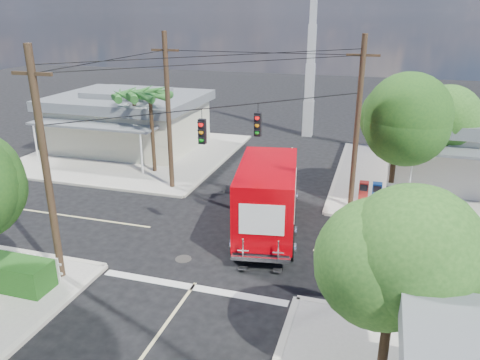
% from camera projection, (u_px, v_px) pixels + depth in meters
% --- Properties ---
extents(ground, '(120.00, 120.00, 0.00)m').
position_uv_depth(ground, '(228.00, 238.00, 21.83)').
color(ground, black).
rests_on(ground, ground).
extents(sidewalk_ne, '(14.12, 14.12, 0.14)m').
position_uv_depth(sidewalk_ne, '(452.00, 183.00, 28.62)').
color(sidewalk_ne, '#A6A196').
rests_on(sidewalk_ne, ground).
extents(sidewalk_nw, '(14.12, 14.12, 0.14)m').
position_uv_depth(sidewalk_nw, '(134.00, 153.00, 34.56)').
color(sidewalk_nw, '#A6A196').
rests_on(sidewalk_nw, ground).
extents(road_markings, '(32.00, 32.00, 0.01)m').
position_uv_depth(road_markings, '(217.00, 253.00, 20.51)').
color(road_markings, beige).
rests_on(road_markings, ground).
extents(building_nw, '(10.80, 10.20, 4.30)m').
position_uv_depth(building_nw, '(129.00, 119.00, 35.56)').
color(building_nw, beige).
rests_on(building_nw, sidewalk_nw).
extents(radio_tower, '(0.80, 0.80, 17.00)m').
position_uv_depth(radio_tower, '(311.00, 68.00, 37.75)').
color(radio_tower, silver).
rests_on(radio_tower, ground).
extents(tree_ne_front, '(4.21, 4.14, 6.66)m').
position_uv_depth(tree_ne_front, '(399.00, 118.00, 24.31)').
color(tree_ne_front, '#422D1C').
rests_on(tree_ne_front, sidewalk_ne).
extents(tree_ne_back, '(3.77, 3.66, 5.82)m').
position_uv_depth(tree_ne_back, '(447.00, 123.00, 25.78)').
color(tree_ne_back, '#422D1C').
rests_on(tree_ne_back, sidewalk_ne).
extents(tree_se, '(3.67, 3.54, 5.62)m').
position_uv_depth(tree_se, '(396.00, 257.00, 12.03)').
color(tree_se, '#422D1C').
rests_on(tree_se, sidewalk_se).
extents(palm_nw_front, '(3.01, 3.08, 5.59)m').
position_uv_depth(palm_nw_front, '(150.00, 96.00, 28.90)').
color(palm_nw_front, '#422D1C').
rests_on(palm_nw_front, sidewalk_nw).
extents(palm_nw_back, '(3.01, 3.08, 5.19)m').
position_uv_depth(palm_nw_back, '(134.00, 96.00, 30.93)').
color(palm_nw_back, '#422D1C').
rests_on(palm_nw_back, sidewalk_nw).
extents(utility_poles, '(12.00, 10.68, 9.00)m').
position_uv_depth(utility_poles, '(206.00, 130.00, 22.11)').
color(utility_poles, '#473321').
rests_on(utility_poles, ground).
extents(vending_boxes, '(1.90, 0.50, 1.10)m').
position_uv_depth(vending_boxes, '(377.00, 193.00, 25.40)').
color(vending_boxes, '#AC221D').
rests_on(vending_boxes, sidewalk_ne).
extents(delivery_truck, '(3.77, 8.45, 3.53)m').
position_uv_depth(delivery_truck, '(268.00, 195.00, 22.07)').
color(delivery_truck, black).
rests_on(delivery_truck, ground).
extents(parked_car, '(5.55, 2.68, 1.52)m').
position_uv_depth(parked_car, '(456.00, 234.00, 20.54)').
color(parked_car, silver).
rests_on(parked_car, ground).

